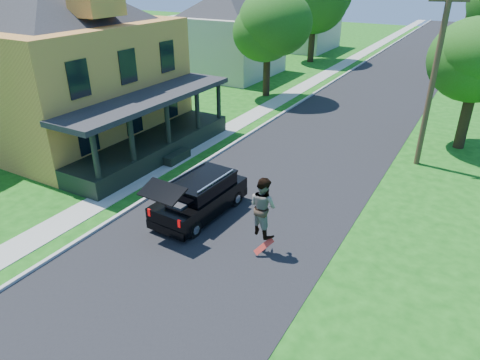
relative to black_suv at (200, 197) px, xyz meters
The scene contains 15 objects.
ground 2.83m from the black_suv, 58.98° to the right, with size 140.00×140.00×0.00m, color #134D0F.
street 17.75m from the black_suv, 85.47° to the left, with size 8.00×120.00×0.02m, color black.
curb 17.89m from the black_suv, 98.53° to the left, with size 0.15×120.00×0.12m, color #A6A6A1.
sidewalk 18.18m from the black_suv, 103.37° to the left, with size 1.30×120.00×0.03m, color #999A91.
front_walk 8.93m from the black_suv, 155.61° to the left, with size 6.50×1.20×0.03m, color #999A91.
main_house 12.67m from the black_suv, 162.18° to the left, with size 15.56×15.56×10.10m.
neighbor_house_mid 25.05m from the black_suv, 119.18° to the left, with size 12.78×12.78×8.30m.
neighbor_house_far 39.71m from the black_suv, 107.81° to the left, with size 12.78×12.78×8.30m.
black_suv is the anchor object (origin of this frame).
skateboarder 3.35m from the black_suv, 14.84° to the right, with size 1.21×1.08×2.07m.
skateboard 3.58m from the black_suv, 18.88° to the right, with size 0.60×0.47×0.60m.
tree_left_mid 18.40m from the black_suv, 108.76° to the left, with size 6.13×5.86×7.82m.
tree_right_near 15.55m from the black_suv, 57.99° to the left, with size 5.94×5.56×7.28m.
utility_pole_near 11.84m from the black_suv, 55.42° to the left, with size 1.58×0.54×8.05m.
utility_pole_far 32.05m from the black_suv, 79.32° to the left, with size 1.40×0.44×8.64m.
Camera 1 is at (7.13, -9.36, 8.67)m, focal length 32.00 mm.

